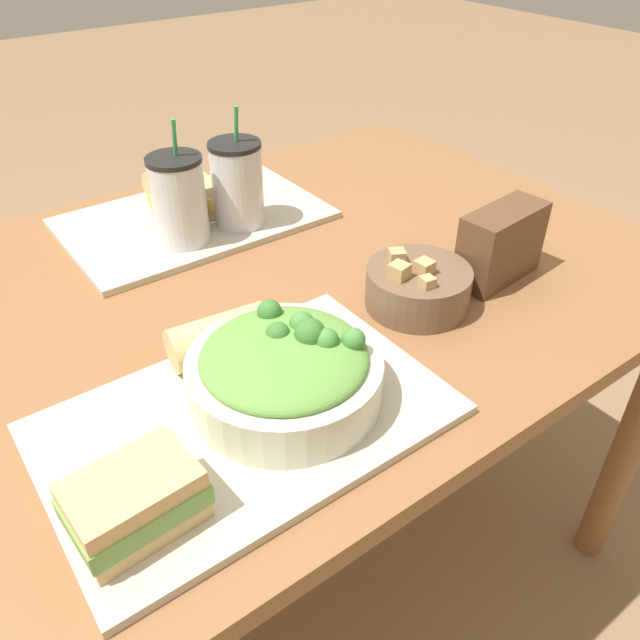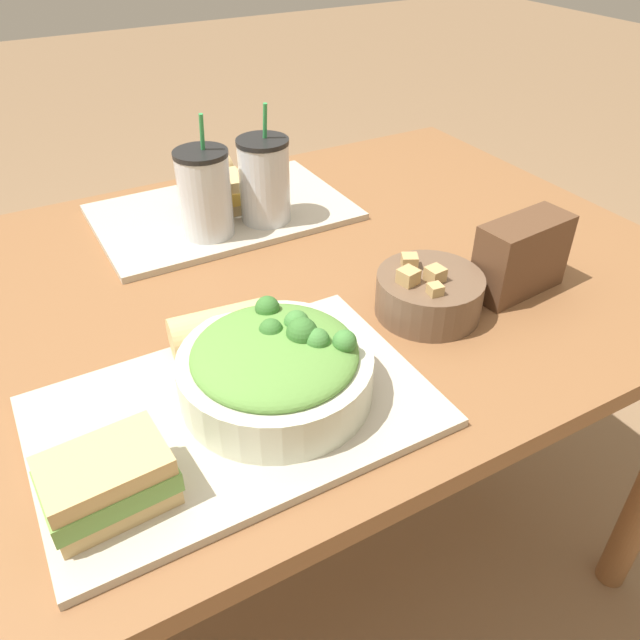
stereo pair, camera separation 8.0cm
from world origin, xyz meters
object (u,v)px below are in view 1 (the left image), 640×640
(sandwich_far, at_px, (185,201))
(drink_cup_red, at_px, (238,186))
(drink_cup_dark, at_px, (180,203))
(chip_bag, at_px, (501,244))
(baguette_far, at_px, (172,178))
(soup_bowl, at_px, (418,286))
(sandwich_near, at_px, (135,501))
(salad_bowl, at_px, (285,369))
(baguette_near, at_px, (221,336))

(sandwich_far, relative_size, drink_cup_red, 0.57)
(drink_cup_dark, bearing_deg, chip_bag, -47.28)
(baguette_far, xyz_separation_m, chip_bag, (0.28, -0.57, 0.02))
(soup_bowl, height_order, sandwich_near, soup_bowl)
(salad_bowl, xyz_separation_m, chip_bag, (0.43, 0.04, 0.00))
(baguette_near, height_order, drink_cup_dark, drink_cup_dark)
(sandwich_near, height_order, drink_cup_red, drink_cup_red)
(soup_bowl, bearing_deg, sandwich_far, 109.03)
(soup_bowl, relative_size, chip_bag, 1.00)
(sandwich_far, bearing_deg, drink_cup_red, -43.53)
(sandwich_near, bearing_deg, sandwich_far, 55.83)
(baguette_far, bearing_deg, salad_bowl, 148.25)
(baguette_near, distance_m, drink_cup_red, 0.38)
(sandwich_far, bearing_deg, drink_cup_dark, -113.52)
(soup_bowl, height_order, baguette_far, soup_bowl)
(salad_bowl, distance_m, drink_cup_red, 0.47)
(soup_bowl, height_order, drink_cup_dark, drink_cup_dark)
(baguette_near, relative_size, baguette_far, 1.23)
(salad_bowl, bearing_deg, sandwich_far, 76.61)
(drink_cup_dark, bearing_deg, baguette_far, 69.58)
(drink_cup_red, relative_size, chip_bag, 1.36)
(baguette_near, bearing_deg, drink_cup_dark, -11.15)
(baguette_near, distance_m, baguette_far, 0.53)
(soup_bowl, bearing_deg, sandwich_near, -165.45)
(drink_cup_dark, height_order, drink_cup_red, same)
(drink_cup_dark, relative_size, chip_bag, 1.36)
(salad_bowl, relative_size, sandwich_far, 1.94)
(baguette_far, xyz_separation_m, drink_cup_dark, (-0.07, -0.19, 0.04))
(soup_bowl, distance_m, chip_bag, 0.16)
(baguette_far, bearing_deg, chip_bag, -172.18)
(soup_bowl, xyz_separation_m, sandwich_far, (-0.15, 0.44, 0.01))
(baguette_far, relative_size, drink_cup_red, 0.53)
(sandwich_near, bearing_deg, salad_bowl, 13.24)
(soup_bowl, bearing_deg, drink_cup_dark, 118.24)
(soup_bowl, bearing_deg, baguette_far, 102.62)
(drink_cup_dark, relative_size, drink_cup_red, 1.00)
(soup_bowl, distance_m, drink_cup_dark, 0.42)
(baguette_far, relative_size, chip_bag, 0.72)
(drink_cup_red, distance_m, chip_bag, 0.45)
(baguette_near, bearing_deg, drink_cup_red, -27.40)
(salad_bowl, height_order, baguette_near, salad_bowl)
(salad_bowl, distance_m, chip_bag, 0.43)
(salad_bowl, bearing_deg, drink_cup_red, 66.36)
(chip_bag, bearing_deg, soup_bowl, 168.38)
(drink_cup_dark, bearing_deg, salad_bowl, -100.17)
(soup_bowl, bearing_deg, drink_cup_red, 103.25)
(sandwich_near, bearing_deg, baguette_near, 39.42)
(baguette_far, height_order, drink_cup_red, drink_cup_red)
(drink_cup_dark, distance_m, drink_cup_red, 0.11)
(baguette_near, height_order, baguette_far, same)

